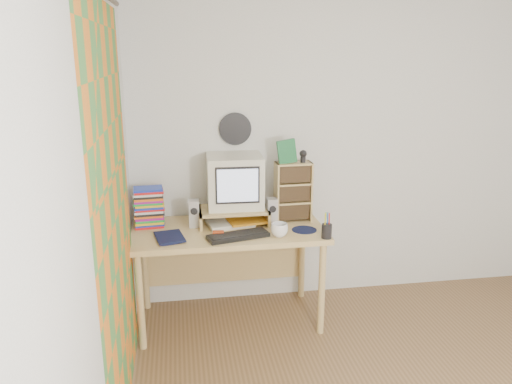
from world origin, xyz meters
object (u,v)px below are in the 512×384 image
object	(u,v)px
desk	(228,242)
cd_rack	(293,191)
crt_monitor	(235,182)
diary	(156,237)
mug	(279,230)
keyboard	(238,236)
dvd_stack	(149,207)

from	to	relation	value
desk	cd_rack	distance (m)	0.63
crt_monitor	diary	distance (m)	0.73
cd_rack	mug	world-z (taller)	cd_rack
keyboard	diary	size ratio (longest dim) A/B	1.90
crt_monitor	mug	distance (m)	0.53
desk	dvd_stack	size ratio (longest dim) A/B	4.75
keyboard	dvd_stack	bearing A→B (deg)	136.97
mug	keyboard	bearing A→B (deg)	176.72
keyboard	mug	bearing A→B (deg)	-17.34
crt_monitor	mug	bearing A→B (deg)	-52.72
keyboard	crt_monitor	bearing A→B (deg)	72.09
dvd_stack	diary	bearing A→B (deg)	-83.52
desk	mug	size ratio (longest dim) A/B	11.52
desk	keyboard	xyz separation A→B (m)	(0.05, -0.27, 0.15)
mug	dvd_stack	bearing A→B (deg)	158.41
dvd_stack	diary	size ratio (longest dim) A/B	1.31
dvd_stack	desk	bearing A→B (deg)	-11.63
desk	diary	size ratio (longest dim) A/B	6.20
cd_rack	diary	distance (m)	1.08
desk	mug	distance (m)	0.48
cd_rack	diary	xyz separation A→B (m)	(-1.03, -0.28, -0.20)
crt_monitor	cd_rack	bearing A→B (deg)	-2.36
dvd_stack	keyboard	bearing A→B (deg)	-33.11
dvd_stack	diary	xyz separation A→B (m)	(0.06, -0.30, -0.12)
desk	dvd_stack	xyz separation A→B (m)	(-0.57, 0.08, 0.28)
desk	keyboard	bearing A→B (deg)	-79.96
desk	mug	world-z (taller)	mug
dvd_stack	cd_rack	bearing A→B (deg)	-5.19
mug	diary	xyz separation A→B (m)	(-0.85, 0.06, -0.03)
crt_monitor	keyboard	world-z (taller)	crt_monitor
dvd_stack	cd_rack	size ratio (longest dim) A/B	0.65
dvd_stack	diary	world-z (taller)	dvd_stack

